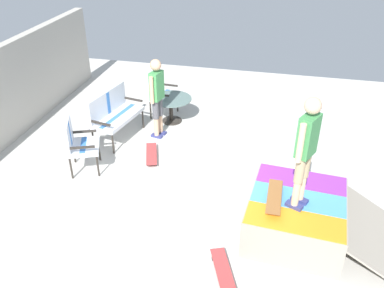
{
  "coord_description": "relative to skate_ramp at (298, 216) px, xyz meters",
  "views": [
    {
      "loc": [
        -5.57,
        -1.4,
        4.33
      ],
      "look_at": [
        0.37,
        -0.01,
        0.7
      ],
      "focal_mm": 38.25,
      "sensor_mm": 36.0,
      "label": 1
    }
  ],
  "objects": [
    {
      "name": "patio_bench",
      "position": [
        2.14,
        3.79,
        0.29
      ],
      "size": [
        1.33,
        0.78,
        1.02
      ],
      "color": "#2D2823",
      "rests_on": "ground_plane"
    },
    {
      "name": "patio_table",
      "position": [
        3.1,
        2.8,
        0.08
      ],
      "size": [
        0.9,
        0.9,
        0.57
      ],
      "color": "#2D2823",
      "rests_on": "ground_plane"
    },
    {
      "name": "skateboard_spare",
      "position": [
        -1.06,
        0.93,
        -0.24
      ],
      "size": [
        0.82,
        0.48,
        0.1
      ],
      "color": "#B23838",
      "rests_on": "ground_plane"
    },
    {
      "name": "person_skater",
      "position": [
        -0.13,
        0.06,
        1.28
      ],
      "size": [
        0.44,
        0.34,
        1.64
      ],
      "color": "navy",
      "rests_on": "skate_ramp"
    },
    {
      "name": "skateboard_on_ramp",
      "position": [
        -0.15,
        0.37,
        0.41
      ],
      "size": [
        0.8,
        0.2,
        0.1
      ],
      "color": "brown",
      "rests_on": "skate_ramp"
    },
    {
      "name": "patio_chair_by_wall",
      "position": [
        0.83,
        3.94,
        0.29
      ],
      "size": [
        0.78,
        0.74,
        1.02
      ],
      "color": "#2D2823",
      "rests_on": "ground_plane"
    },
    {
      "name": "skateboard_by_bench",
      "position": [
        1.52,
        2.78,
        -0.24
      ],
      "size": [
        0.82,
        0.44,
        0.1
      ],
      "color": "#B23838",
      "rests_on": "ground_plane"
    },
    {
      "name": "person_watching",
      "position": [
        2.4,
        2.9,
        0.66
      ],
      "size": [
        0.47,
        0.29,
        1.69
      ],
      "color": "navy",
      "rests_on": "ground_plane"
    },
    {
      "name": "patio_chair_near_house",
      "position": [
        3.38,
        3.17,
        0.29
      ],
      "size": [
        0.66,
        0.59,
        1.02
      ],
      "color": "#2D2823",
      "rests_on": "ground_plane"
    },
    {
      "name": "ground_plane",
      "position": [
        0.69,
        1.87,
        -0.37
      ],
      "size": [
        12.0,
        12.0,
        0.1
      ],
      "primitive_type": "cube",
      "color": "beige"
    },
    {
      "name": "skate_ramp",
      "position": [
        0.0,
        0.0,
        0.0
      ],
      "size": [
        1.68,
        2.33,
        0.65
      ],
      "color": "gray",
      "rests_on": "ground_plane"
    }
  ]
}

